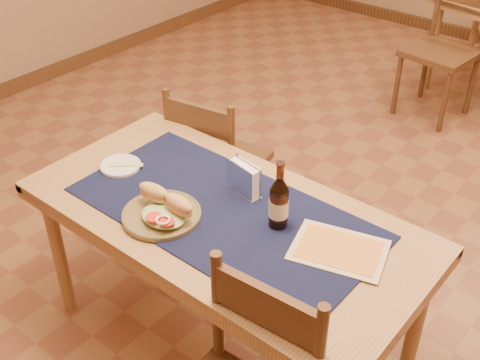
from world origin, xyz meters
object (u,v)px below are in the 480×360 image
Objects in this scene: sandwich_plate at (163,211)px; beer_bottle at (279,203)px; chair_main_far at (216,162)px; napkin_holder at (244,179)px; main_table at (224,229)px.

beer_bottle reaches higher than sandwich_plate.
beer_bottle reaches higher than chair_main_far.
beer_bottle is 1.68× the size of napkin_holder.
beer_bottle reaches higher than napkin_holder.
main_table is at bearing -82.47° from napkin_holder.
chair_main_far is at bearing 118.10° from sandwich_plate.
beer_bottle reaches higher than main_table.
sandwich_plate is at bearing -130.58° from main_table.
main_table is at bearing 49.42° from sandwich_plate.
sandwich_plate is 1.84× the size of napkin_holder.
chair_main_far is 0.76m from napkin_holder.
chair_main_far is at bearing 146.48° from beer_bottle.
sandwich_plate is at bearing -146.03° from beer_bottle.
chair_main_far reaches higher than napkin_holder.
beer_bottle is (0.21, 0.07, 0.19)m from main_table.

